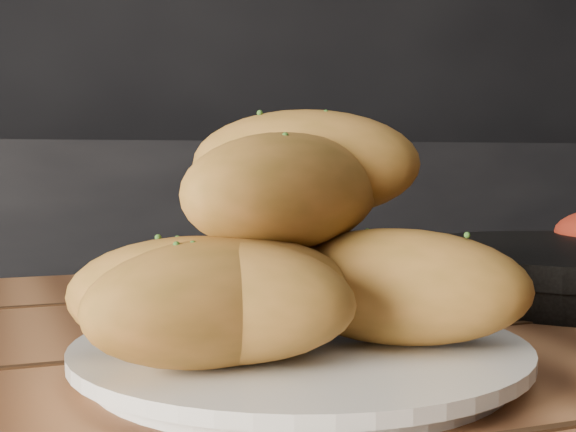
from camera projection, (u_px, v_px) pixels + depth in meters
name	position (u px, v px, depth m)	size (l,w,h in m)	color
counter	(212.00, 373.00, 1.57)	(2.80, 0.60, 0.90)	black
plate	(300.00, 356.00, 0.47)	(0.26, 0.26, 0.02)	silver
bread_rolls	(282.00, 252.00, 0.46)	(0.28, 0.23, 0.14)	#A1672C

